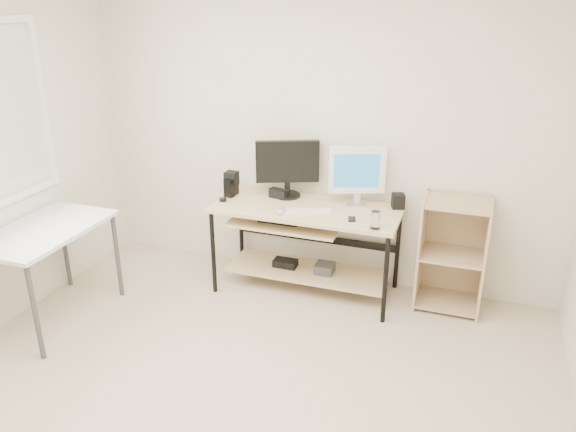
# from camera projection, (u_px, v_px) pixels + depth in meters

# --- Properties ---
(room) EXTENTS (4.01, 4.01, 2.62)m
(room) POSITION_uv_depth(u_px,v_px,m) (189.00, 207.00, 2.91)
(room) COLOR #C3B096
(room) RESTS_ON ground
(desk) EXTENTS (1.50, 0.65, 0.75)m
(desk) POSITION_uv_depth(u_px,v_px,m) (303.00, 230.00, 4.58)
(desk) COLOR #D7BD88
(desk) RESTS_ON ground
(side_table) EXTENTS (0.60, 1.00, 0.75)m
(side_table) POSITION_uv_depth(u_px,v_px,m) (45.00, 239.00, 4.11)
(side_table) COLOR white
(side_table) RESTS_ON ground
(shelf_unit) EXTENTS (0.50, 0.40, 0.90)m
(shelf_unit) POSITION_uv_depth(u_px,v_px,m) (452.00, 252.00, 4.40)
(shelf_unit) COLOR tan
(shelf_unit) RESTS_ON ground
(black_monitor) EXTENTS (0.50, 0.25, 0.48)m
(black_monitor) POSITION_uv_depth(u_px,v_px,m) (287.00, 165.00, 4.62)
(black_monitor) COLOR black
(black_monitor) RESTS_ON desk
(white_imac) EXTENTS (0.44, 0.20, 0.48)m
(white_imac) POSITION_uv_depth(u_px,v_px,m) (357.00, 172.00, 4.44)
(white_imac) COLOR silver
(white_imac) RESTS_ON desk
(keyboard) EXTENTS (0.40, 0.25, 0.01)m
(keyboard) POSITION_uv_depth(u_px,v_px,m) (305.00, 211.00, 4.38)
(keyboard) COLOR white
(keyboard) RESTS_ON desk
(mouse) EXTENTS (0.10, 0.13, 0.04)m
(mouse) POSITION_uv_depth(u_px,v_px,m) (281.00, 211.00, 4.36)
(mouse) COLOR #B3B3B8
(mouse) RESTS_ON desk
(center_speaker) EXTENTS (0.17, 0.10, 0.08)m
(center_speaker) POSITION_uv_depth(u_px,v_px,m) (279.00, 194.00, 4.67)
(center_speaker) COLOR black
(center_speaker) RESTS_ON desk
(speaker_left) EXTENTS (0.10, 0.10, 0.20)m
(speaker_left) POSITION_uv_depth(u_px,v_px,m) (232.00, 182.00, 4.73)
(speaker_left) COLOR black
(speaker_left) RESTS_ON desk
(speaker_right) EXTENTS (0.12, 0.12, 0.12)m
(speaker_right) POSITION_uv_depth(u_px,v_px,m) (398.00, 201.00, 4.45)
(speaker_right) COLOR black
(speaker_right) RESTS_ON desk
(audio_controller) EXTENTS (0.09, 0.07, 0.15)m
(audio_controller) POSITION_uv_depth(u_px,v_px,m) (229.00, 188.00, 4.68)
(audio_controller) COLOR black
(audio_controller) RESTS_ON desk
(volume_puck) EXTENTS (0.07, 0.07, 0.02)m
(volume_puck) POSITION_uv_depth(u_px,v_px,m) (223.00, 200.00, 4.61)
(volume_puck) COLOR black
(volume_puck) RESTS_ON desk
(smartphone) EXTENTS (0.08, 0.11, 0.01)m
(smartphone) POSITION_uv_depth(u_px,v_px,m) (352.00, 219.00, 4.24)
(smartphone) COLOR black
(smartphone) RESTS_ON desk
(coaster) EXTENTS (0.09, 0.09, 0.01)m
(coaster) POSITION_uv_depth(u_px,v_px,m) (375.00, 229.00, 4.08)
(coaster) COLOR olive
(coaster) RESTS_ON desk
(drinking_glass) EXTENTS (0.07, 0.07, 0.13)m
(drinking_glass) POSITION_uv_depth(u_px,v_px,m) (375.00, 220.00, 4.05)
(drinking_glass) COLOR white
(drinking_glass) RESTS_ON coaster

